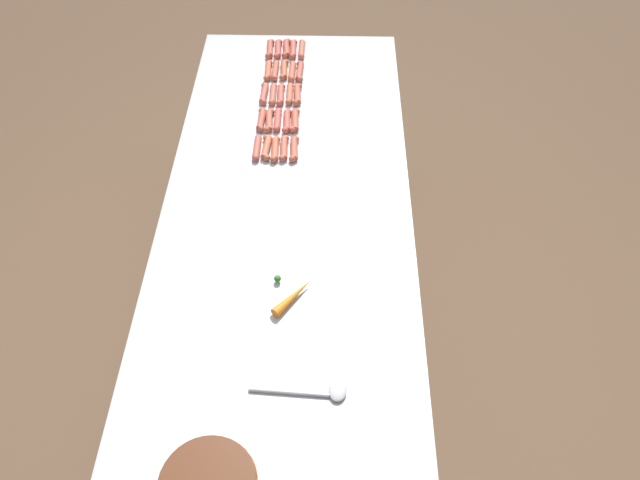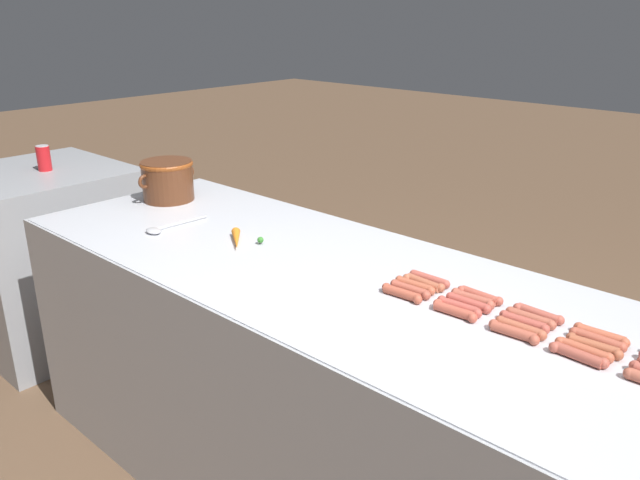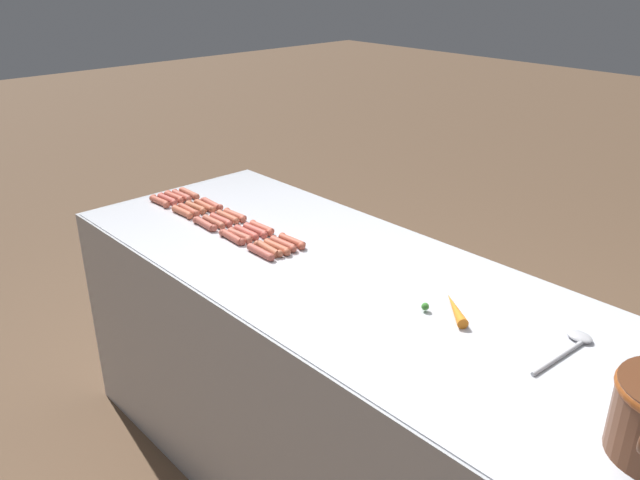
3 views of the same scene
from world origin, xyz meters
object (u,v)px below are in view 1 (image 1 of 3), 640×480
at_px(hot_dog_23, 261,120).
at_px(hot_dog_6, 292,71).
at_px(hot_dog_14, 275,149).
at_px(hot_dog_17, 273,94).
at_px(hot_dog_5, 293,49).
at_px(hot_dog_11, 284,70).
at_px(hot_dog_12, 281,95).
at_px(hot_dog_3, 295,121).
at_px(serving_spoon, 321,391).
at_px(hot_dog_9, 284,148).
at_px(hot_dog_24, 257,148).
at_px(hot_dog_0, 302,49).
at_px(hot_dog_18, 269,121).
at_px(hot_dog_21, 268,71).
at_px(hot_dog_4, 294,149).
at_px(hot_dog_15, 278,49).
at_px(hot_dog_2, 297,94).
at_px(hot_dog_16, 275,70).
at_px(hot_dog_1, 300,71).
at_px(hot_dog_13, 278,120).
at_px(hot_dog_10, 286,48).
at_px(hot_dog_7, 290,94).
at_px(carrot, 293,295).
at_px(hot_dog_8, 287,121).
at_px(hot_dog_20, 270,49).
at_px(hot_dog_19, 267,148).
at_px(hot_dog_22, 264,94).

bearing_deg(hot_dog_23, hot_dog_6, -107.13).
height_order(hot_dog_14, hot_dog_17, same).
bearing_deg(hot_dog_5, hot_dog_11, 78.99).
distance_m(hot_dog_12, hot_dog_14, 0.34).
relative_size(hot_dog_3, serving_spoon, 0.52).
relative_size(hot_dog_9, hot_dog_24, 1.00).
bearing_deg(hot_dog_0, hot_dog_18, 78.28).
height_order(hot_dog_3, hot_dog_18, same).
height_order(hot_dog_3, hot_dog_14, same).
bearing_deg(hot_dog_9, hot_dog_21, -79.04).
distance_m(hot_dog_0, hot_dog_4, 0.68).
bearing_deg(hot_dog_15, hot_dog_18, 89.91).
xyz_separation_m(hot_dog_2, hot_dog_11, (0.07, -0.18, 0.00)).
bearing_deg(hot_dog_5, hot_dog_16, 67.62).
xyz_separation_m(hot_dog_1, hot_dog_13, (0.07, 0.33, 0.00)).
height_order(hot_dog_5, hot_dog_10, same).
distance_m(hot_dog_0, hot_dog_3, 0.51).
bearing_deg(hot_dog_10, hot_dog_13, 89.44).
distance_m(hot_dog_1, hot_dog_14, 0.51).
distance_m(hot_dog_11, hot_dog_14, 0.52).
relative_size(hot_dog_7, hot_dog_23, 1.00).
height_order(hot_dog_14, hot_dog_15, same).
distance_m(hot_dog_14, hot_dog_23, 0.19).
relative_size(hot_dog_3, hot_dog_9, 1.00).
relative_size(hot_dog_17, hot_dog_18, 1.00).
relative_size(hot_dog_10, serving_spoon, 0.52).
bearing_deg(hot_dog_21, hot_dog_0, -129.12).
xyz_separation_m(hot_dog_15, hot_dog_21, (0.03, 0.17, 0.00)).
relative_size(hot_dog_10, hot_dog_16, 1.00).
bearing_deg(hot_dog_21, carrot, 97.94).
height_order(hot_dog_6, carrot, carrot).
height_order(hot_dog_8, hot_dog_9, same).
bearing_deg(hot_dog_20, hot_dog_17, 96.32).
distance_m(hot_dog_7, hot_dog_12, 0.04).
relative_size(hot_dog_7, hot_dog_11, 1.00).
relative_size(hot_dog_19, hot_dog_24, 1.00).
height_order(hot_dog_1, hot_dog_8, same).
bearing_deg(hot_dog_18, hot_dog_10, -94.15).
bearing_deg(hot_dog_5, hot_dog_6, 91.38).
relative_size(hot_dog_13, hot_dog_16, 1.00).
height_order(hot_dog_10, hot_dog_22, same).
distance_m(hot_dog_14, hot_dog_21, 0.52).
bearing_deg(hot_dog_1, hot_dog_15, -58.87).
bearing_deg(hot_dog_17, hot_dog_12, 175.55).
height_order(hot_dog_13, hot_dog_15, same).
bearing_deg(hot_dog_3, hot_dog_21, -68.81).
bearing_deg(hot_dog_24, hot_dog_2, -111.81).
distance_m(hot_dog_6, hot_dog_10, 0.18).
height_order(hot_dog_4, hot_dog_14, same).
bearing_deg(hot_dog_18, carrot, 99.08).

